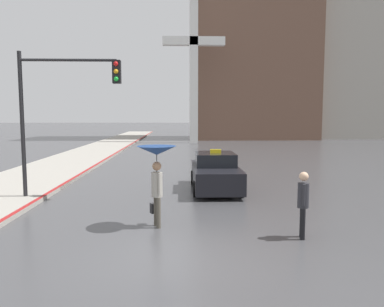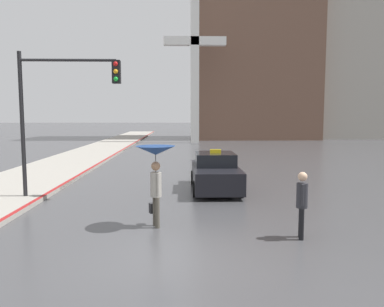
# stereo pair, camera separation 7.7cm
# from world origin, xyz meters

# --- Properties ---
(ground_plane) EXTENTS (300.00, 300.00, 0.00)m
(ground_plane) POSITION_xyz_m (0.00, 0.00, 0.00)
(ground_plane) COLOR #424244
(taxi) EXTENTS (1.91, 4.32, 1.67)m
(taxi) POSITION_xyz_m (1.32, 7.40, 0.70)
(taxi) COLOR black
(taxi) RESTS_ON ground_plane
(pedestrian_with_umbrella) EXTENTS (1.07, 1.07, 2.22)m
(pedestrian_with_umbrella) POSITION_xyz_m (-0.75, 2.33, 1.80)
(pedestrian_with_umbrella) COLOR #4C473D
(pedestrian_with_umbrella) RESTS_ON ground_plane
(pedestrian_man) EXTENTS (0.33, 0.43, 1.67)m
(pedestrian_man) POSITION_xyz_m (2.90, 1.26, 0.97)
(pedestrian_man) COLOR black
(pedestrian_man) RESTS_ON ground_plane
(traffic_light) EXTENTS (3.56, 0.38, 5.25)m
(traffic_light) POSITION_xyz_m (-4.23, 5.72, 3.67)
(traffic_light) COLOR black
(traffic_light) RESTS_ON ground_plane
(building_tower_near) EXTENTS (15.74, 10.18, 35.14)m
(building_tower_near) POSITION_xyz_m (9.25, 42.28, 17.57)
(building_tower_near) COLOR brown
(building_tower_near) RESTS_ON ground_plane
(building_tower_far) EXTENTS (15.95, 8.26, 32.36)m
(building_tower_far) POSITION_xyz_m (22.69, 43.12, 16.18)
(building_tower_far) COLOR #A39E93
(building_tower_far) RESTS_ON ground_plane
(monument_cross) EXTENTS (6.73, 0.90, 15.30)m
(monument_cross) POSITION_xyz_m (1.42, 33.68, 8.68)
(monument_cross) COLOR white
(monument_cross) RESTS_ON ground_plane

